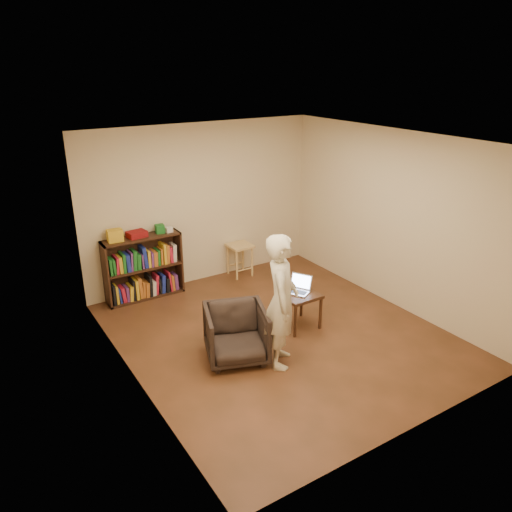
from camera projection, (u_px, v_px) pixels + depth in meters
floor at (280, 334)px, 6.79m from camera, size 4.50×4.50×0.00m
ceiling at (283, 141)px, 5.84m from camera, size 4.50×4.50×0.00m
wall_back at (202, 204)px, 8.08m from camera, size 4.00×0.00×4.00m
wall_left at (128, 279)px, 5.32m from camera, size 0.00×4.50×4.50m
wall_right at (393, 220)px, 7.31m from camera, size 0.00×4.50×4.50m
bookshelf at (144, 271)px, 7.72m from camera, size 1.20×0.30×1.00m
box_yellow at (115, 236)px, 7.29m from camera, size 0.23×0.18×0.18m
red_cloth at (137, 234)px, 7.48m from camera, size 0.30×0.24×0.09m
box_green at (160, 229)px, 7.66m from camera, size 0.15×0.15×0.13m
box_white at (168, 230)px, 7.70m from camera, size 0.12×0.12×0.08m
stool at (240, 251)px, 8.51m from camera, size 0.39×0.39×0.56m
armchair at (236, 334)px, 6.13m from camera, size 0.94×0.95×0.68m
side_table at (299, 299)px, 6.85m from camera, size 0.50×0.50×0.51m
laptop at (299, 288)px, 6.86m from camera, size 0.40×0.41×0.22m
person at (281, 301)px, 5.87m from camera, size 0.68×0.73×1.67m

